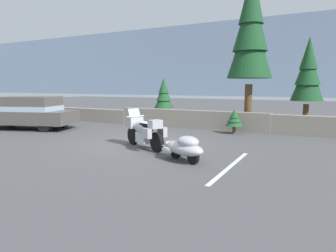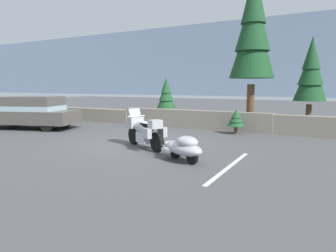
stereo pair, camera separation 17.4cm
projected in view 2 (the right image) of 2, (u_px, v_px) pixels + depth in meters
ground_plane at (138, 144)px, 11.20m from camera, size 80.00×80.00×0.00m
stone_guard_wall at (194, 120)px, 15.44m from camera, size 24.00×0.61×0.92m
distant_ridgeline at (311, 67)px, 92.88m from camera, size 240.00×80.00×16.00m
touring_motorcycle at (144, 130)px, 10.45m from camera, size 2.11×1.38×1.33m
car_shaped_trailer at (183, 147)px, 8.58m from camera, size 2.11×1.36×0.76m
suv_at_left_edge at (31, 112)px, 15.22m from camera, size 5.17×3.32×1.63m
pine_tree_tall at (253, 29)px, 14.37m from camera, size 2.16×2.16×7.77m
pine_tree_secondary at (166, 95)px, 17.56m from camera, size 1.11×1.11×2.66m
pine_tree_far_right at (311, 72)px, 14.01m from camera, size 1.48×1.48×4.46m
pine_sapling_near at (236, 119)px, 13.50m from camera, size 0.79×0.79×1.12m
parking_stripe_marker at (229, 167)px, 8.02m from camera, size 0.12×3.60×0.01m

